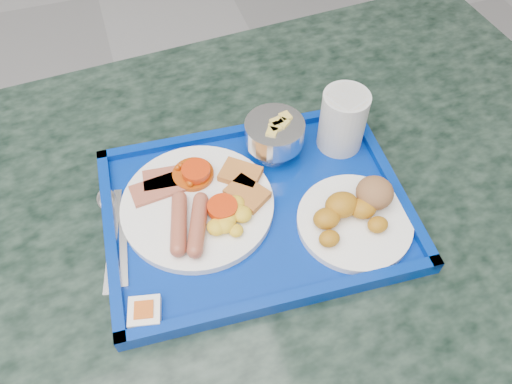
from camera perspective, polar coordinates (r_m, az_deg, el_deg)
table at (r=0.97m, az=0.24°, el=-8.52°), size 1.35×0.95×0.81m
tray at (r=0.78m, az=-0.00°, el=-2.05°), size 0.48×0.36×0.03m
main_plate at (r=0.76m, az=-6.16°, el=-1.35°), size 0.23×0.23×0.04m
bread_plate at (r=0.76m, az=11.38°, el=-2.42°), size 0.17×0.17×0.06m
fruit_bowl at (r=0.81m, az=2.14°, el=6.73°), size 0.10×0.10×0.07m
juice_cup at (r=0.83m, az=9.91°, el=8.23°), size 0.08×0.08×0.11m
spoon at (r=0.79m, az=-16.26°, el=-2.11°), size 0.04×0.18×0.01m
knife at (r=0.77m, az=-16.01°, el=-5.18°), size 0.05×0.18×0.00m
jam_packet at (r=0.69m, az=-12.61°, el=-13.25°), size 0.05×0.05×0.02m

